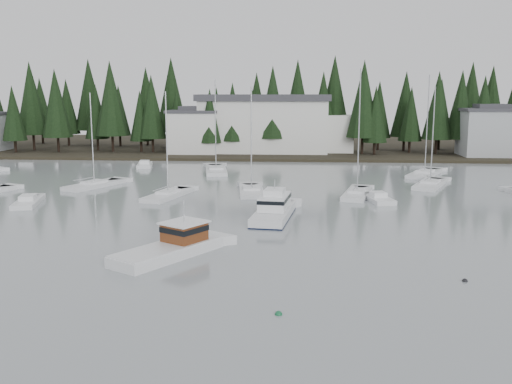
% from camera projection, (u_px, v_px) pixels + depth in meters
% --- Properties ---
extents(ground, '(260.00, 260.00, 0.00)m').
position_uv_depth(ground, '(269.00, 327.00, 28.91)').
color(ground, gray).
rests_on(ground, ground).
extents(far_shore_land, '(240.00, 54.00, 1.00)m').
position_uv_depth(far_shore_land, '(290.00, 147.00, 124.23)').
color(far_shore_land, black).
rests_on(far_shore_land, ground).
extents(conifer_treeline, '(200.00, 22.00, 20.00)m').
position_uv_depth(conifer_treeline, '(290.00, 152.00, 113.42)').
color(conifer_treeline, black).
rests_on(conifer_treeline, ground).
extents(house_west, '(9.54, 7.42, 8.75)m').
position_uv_depth(house_west, '(194.00, 131.00, 106.99)').
color(house_west, silver).
rests_on(house_west, ground).
extents(house_east_a, '(10.60, 8.48, 9.25)m').
position_uv_depth(house_east_a, '(490.00, 131.00, 102.22)').
color(house_east_a, '#999EA0').
rests_on(house_east_a, ground).
extents(harbor_inn, '(29.50, 11.50, 10.90)m').
position_uv_depth(harbor_inn, '(274.00, 124.00, 109.04)').
color(harbor_inn, silver).
rests_on(harbor_inn, ground).
extents(lobster_boat_brown, '(7.30, 9.14, 4.42)m').
position_uv_depth(lobster_boat_brown, '(171.00, 249.00, 41.51)').
color(lobster_boat_brown, silver).
rests_on(lobster_boat_brown, ground).
extents(cabin_cruiser_center, '(4.17, 10.09, 4.21)m').
position_uv_depth(cabin_cruiser_center, '(274.00, 211.00, 54.02)').
color(cabin_cruiser_center, silver).
rests_on(cabin_cruiser_center, ground).
extents(sailboat_0, '(4.51, 9.05, 14.92)m').
position_uv_depth(sailboat_0, '(357.00, 195.00, 65.62)').
color(sailboat_0, silver).
rests_on(sailboat_0, ground).
extents(sailboat_1, '(7.06, 10.21, 14.77)m').
position_uv_depth(sailboat_1, '(425.00, 175.00, 81.98)').
color(sailboat_1, silver).
rests_on(sailboat_1, ground).
extents(sailboat_6, '(4.74, 11.02, 14.32)m').
position_uv_depth(sailboat_6, '(216.00, 171.00, 85.71)').
color(sailboat_6, silver).
rests_on(sailboat_6, ground).
extents(sailboat_7, '(4.68, 9.08, 12.40)m').
position_uv_depth(sailboat_7, '(168.00, 196.00, 64.92)').
color(sailboat_7, silver).
rests_on(sailboat_7, ground).
extents(sailboat_9, '(6.21, 9.45, 13.05)m').
position_uv_depth(sailboat_9, '(430.00, 185.00, 72.49)').
color(sailboat_9, silver).
rests_on(sailboat_9, ground).
extents(sailboat_10, '(6.05, 9.16, 12.28)m').
position_uv_depth(sailboat_10, '(94.00, 186.00, 71.93)').
color(sailboat_10, silver).
rests_on(sailboat_10, ground).
extents(sailboat_11, '(3.71, 8.75, 12.98)m').
position_uv_depth(sailboat_11, '(251.00, 192.00, 67.50)').
color(sailboat_11, silver).
rests_on(sailboat_11, ground).
extents(runabout_0, '(3.71, 7.01, 1.42)m').
position_uv_depth(runabout_0, '(28.00, 203.00, 60.54)').
color(runabout_0, silver).
rests_on(runabout_0, ground).
extents(runabout_1, '(3.31, 5.83, 1.42)m').
position_uv_depth(runabout_1, '(378.00, 200.00, 62.40)').
color(runabout_1, silver).
rests_on(runabout_1, ground).
extents(runabout_3, '(3.13, 5.48, 1.42)m').
position_uv_depth(runabout_3, '(145.00, 166.00, 91.44)').
color(runabout_3, silver).
rests_on(runabout_3, ground).
extents(mooring_buoy_green, '(0.41, 0.41, 0.41)m').
position_uv_depth(mooring_buoy_green, '(279.00, 315.00, 30.48)').
color(mooring_buoy_green, '#145933').
rests_on(mooring_buoy_green, ground).
extents(mooring_buoy_dark, '(0.37, 0.37, 0.37)m').
position_uv_depth(mooring_buoy_dark, '(465.00, 281.00, 35.85)').
color(mooring_buoy_dark, black).
rests_on(mooring_buoy_dark, ground).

